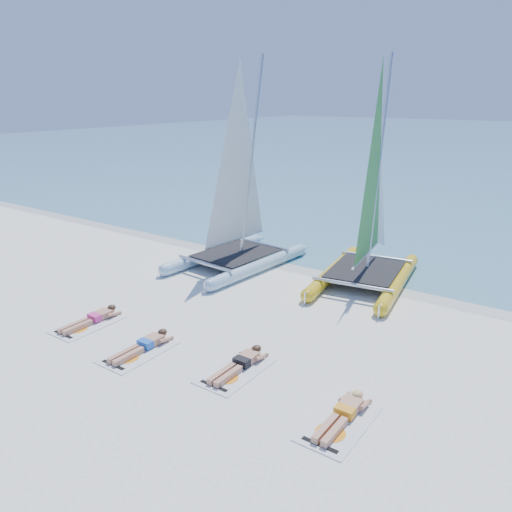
{
  "coord_description": "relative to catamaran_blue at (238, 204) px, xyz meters",
  "views": [
    {
      "loc": [
        8.12,
        -9.15,
        5.82
      ],
      "look_at": [
        0.87,
        1.2,
        1.72
      ],
      "focal_mm": 35.0,
      "sensor_mm": 36.0,
      "label": 1
    }
  ],
  "objects": [
    {
      "name": "ground",
      "position": [
        2.14,
        -4.39,
        -2.2
      ],
      "size": [
        140.0,
        140.0,
        0.0
      ],
      "primitive_type": "plane",
      "color": "white",
      "rests_on": "ground"
    },
    {
      "name": "wet_sand_strip",
      "position": [
        2.14,
        1.11,
        -2.2
      ],
      "size": [
        140.0,
        1.4,
        0.01
      ],
      "primitive_type": "cube",
      "color": "silver",
      "rests_on": "ground"
    },
    {
      "name": "catamaran_blue",
      "position": [
        0.0,
        0.0,
        0.0
      ],
      "size": [
        3.04,
        5.6,
        7.37
      ],
      "rotation": [
        0.0,
        0.0,
        -0.09
      ],
      "color": "#ACD3E3",
      "rests_on": "ground"
    },
    {
      "name": "catamaran_yellow",
      "position": [
        4.37,
        1.44,
        0.1
      ],
      "size": [
        3.32,
        5.87,
        7.31
      ],
      "rotation": [
        0.0,
        0.0,
        0.15
      ],
      "color": "yellow",
      "rests_on": "ground"
    },
    {
      "name": "towel_a",
      "position": [
        -0.31,
        -6.25,
        -2.19
      ],
      "size": [
        1.0,
        1.85,
        0.02
      ],
      "primitive_type": "cube",
      "color": "silver",
      "rests_on": "ground"
    },
    {
      "name": "sunbather_a",
      "position": [
        -0.31,
        -6.06,
        -2.08
      ],
      "size": [
        0.37,
        1.73,
        0.26
      ],
      "color": "tan",
      "rests_on": "towel_a"
    },
    {
      "name": "towel_b",
      "position": [
        1.92,
        -6.51,
        -2.19
      ],
      "size": [
        1.0,
        1.85,
        0.02
      ],
      "primitive_type": "cube",
      "color": "silver",
      "rests_on": "ground"
    },
    {
      "name": "sunbather_b",
      "position": [
        1.92,
        -6.32,
        -2.08
      ],
      "size": [
        0.37,
        1.73,
        0.26
      ],
      "color": "tan",
      "rests_on": "towel_b"
    },
    {
      "name": "towel_c",
      "position": [
        4.33,
        -5.86,
        -2.19
      ],
      "size": [
        1.0,
        1.85,
        0.02
      ],
      "primitive_type": "cube",
      "color": "silver",
      "rests_on": "ground"
    },
    {
      "name": "sunbather_c",
      "position": [
        4.33,
        -5.67,
        -2.08
      ],
      "size": [
        0.37,
        1.73,
        0.26
      ],
      "color": "tan",
      "rests_on": "towel_c"
    },
    {
      "name": "towel_d",
      "position": [
        7.02,
        -6.23,
        -2.19
      ],
      "size": [
        1.0,
        1.85,
        0.02
      ],
      "primitive_type": "cube",
      "color": "silver",
      "rests_on": "ground"
    },
    {
      "name": "sunbather_d",
      "position": [
        7.02,
        -6.04,
        -2.08
      ],
      "size": [
        0.37,
        1.73,
        0.26
      ],
      "color": "tan",
      "rests_on": "towel_d"
    }
  ]
}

